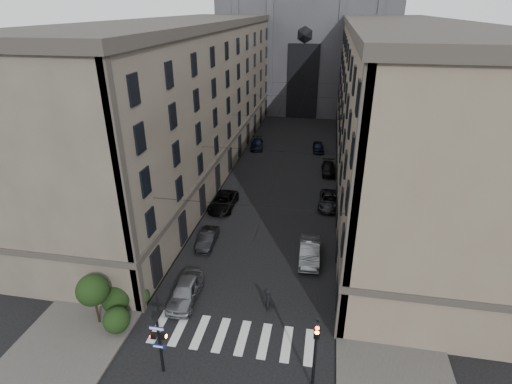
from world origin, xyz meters
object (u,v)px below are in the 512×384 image
Objects in this scene: pedestrian_signal_left at (159,342)px; car_left_near at (185,291)px; car_left_midfar at (223,202)px; car_right_near at (310,252)px; gothic_tower at (309,19)px; car_right_midfar at (329,169)px; car_left_far at (257,144)px; traffic_light_right at (316,346)px; car_right_far at (318,147)px; car_right_midnear at (330,200)px; pedestrian at (268,300)px; car_left_midnear at (208,239)px.

pedestrian_signal_left is 6.72m from car_left_near.
car_right_near is at bearing -38.92° from car_left_midfar.
gothic_tower reaches higher than car_right_midfar.
car_left_far is 0.94× the size of car_right_near.
car_right_midfar is (0.36, 33.65, -2.62)m from traffic_light_right.
car_left_midfar is at bearing -95.94° from gothic_tower.
gothic_tower is 35.67m from car_left_far.
car_right_midfar is 1.15× the size of car_right_far.
gothic_tower reaches higher than car_right_midnear.
car_left_far is 36.87m from pedestrian.
car_left_far is 1.01× the size of car_right_midfar.
car_left_far is (-10.92, 42.20, -2.61)m from traffic_light_right.
traffic_light_right is 7.44m from pedestrian.
traffic_light_right is 2.90× the size of pedestrian.
gothic_tower is 11.38× the size of car_right_midnear.
car_left_midfar is 1.16× the size of car_left_far.
car_left_far is at bearing 106.83° from car_right_near.
car_right_midfar is 2.58× the size of pedestrian.
pedestrian_signal_left is 14.42m from car_left_midnear.
traffic_light_right reaches higher than car_right_midnear.
car_left_near reaches higher than car_left_midnear.
traffic_light_right reaches higher than pedestrian_signal_left.
pedestrian is at bearing 49.48° from pedestrian_signal_left.
pedestrian_signal_left is 0.86× the size of car_left_far.
car_left_midfar reaches higher than car_left_far.
car_left_far is at bearing 92.43° from pedestrian_signal_left.
car_right_midfar is (11.33, 12.23, -0.08)m from car_left_midfar.
car_right_far is at bearing 70.12° from car_left_midnear.
traffic_light_right is at bearing -87.81° from car_right_near.
car_right_near is 20.55m from car_right_midfar.
car_right_midnear is 18.37m from pedestrian.
car_left_far is 14.15m from car_right_midfar.
gothic_tower is at bearing 84.62° from car_left_near.
pedestrian is (-2.16, -36.35, 0.21)m from car_right_far.
car_left_near reaches higher than car_right_far.
gothic_tower is 12.47× the size of car_left_far.
gothic_tower is at bearing 72.45° from car_left_far.
car_right_far is at bearing 75.13° from car_left_near.
car_right_near reaches higher than car_left_midfar.
car_left_midfar is at bearing -97.88° from car_left_far.
gothic_tower reaches higher than car_left_near.
car_right_midnear is at bearing 13.17° from car_left_midfar.
car_left_midnear is at bearing 95.54° from pedestrian_signal_left.
car_right_midnear is (6.20, -49.06, -17.09)m from gothic_tower.
traffic_light_right is 1.05× the size of car_right_near.
gothic_tower is 32.40× the size of pedestrian.
car_left_far reaches higher than car_left_midnear.
car_left_midfar is at bearing -165.55° from car_right_midnear.
car_left_near reaches higher than car_right_midnear.
pedestrian_signal_left reaches higher than car_left_midnear.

